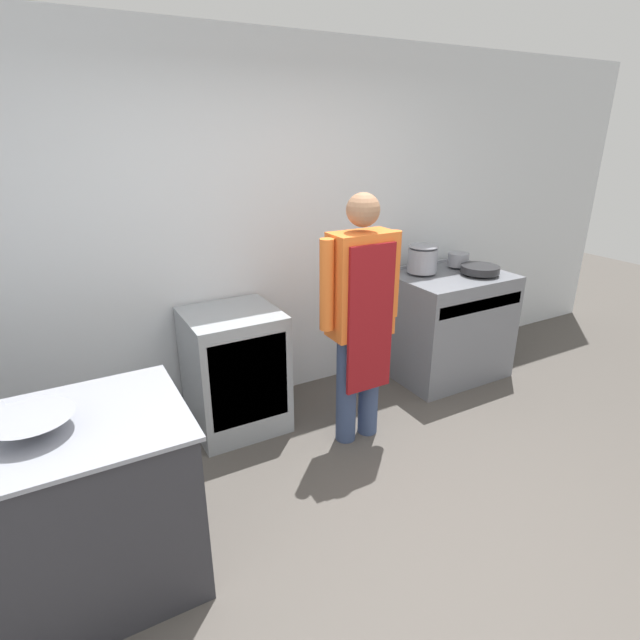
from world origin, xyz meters
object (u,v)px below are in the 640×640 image
stove (447,325)px  sauce_pot (458,259)px  fridge_unit (235,370)px  stock_pot (422,258)px  mixing_bowl (32,425)px  saute_pan (480,269)px  person_cook (361,309)px

stove → sauce_pot: 0.58m
fridge_unit → stock_pot: bearing=1.3°
fridge_unit → sauce_pot: bearing=1.0°
fridge_unit → mixing_bowl: size_ratio=2.58×
mixing_bowl → saute_pan: bearing=13.3°
person_cook → saute_pan: size_ratio=5.36×
saute_pan → sauce_pot: bearing=90.0°
fridge_unit → person_cook: 1.03m
stock_pot → sauce_pot: bearing=0.0°
stove → sauce_pot: (0.19, 0.13, 0.53)m
stove → stock_pot: (-0.22, 0.13, 0.60)m
fridge_unit → person_cook: bearing=-38.9°
fridge_unit → person_cook: person_cook is taller
stove → fridge_unit: (-1.92, 0.09, -0.02)m
fridge_unit → mixing_bowl: 1.65m
person_cook → mixing_bowl: size_ratio=4.97×
mixing_bowl → person_cook: bearing=13.2°
stock_pot → mixing_bowl: bearing=-160.3°
stock_pot → sauce_pot: stock_pot is taller
mixing_bowl → sauce_pot: sauce_pot is taller
stove → sauce_pot: size_ratio=5.37×
stove → mixing_bowl: bearing=-163.8°
sauce_pot → mixing_bowl: bearing=-162.6°
stock_pot → saute_pan: stock_pot is taller
mixing_bowl → stock_pot: (2.92, 1.04, 0.12)m
stove → person_cook: 1.41m
mixing_bowl → saute_pan: 3.42m
sauce_pot → fridge_unit: bearing=-179.0°
person_cook → sauce_pot: (1.42, 0.60, 0.03)m
mixing_bowl → sauce_pot: 3.49m
fridge_unit → sauce_pot: size_ratio=4.93×
mixing_bowl → stock_pot: stock_pot is taller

